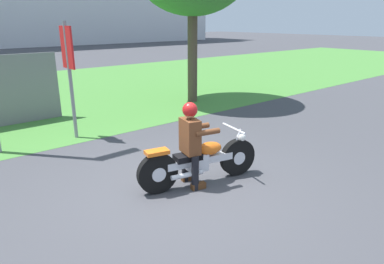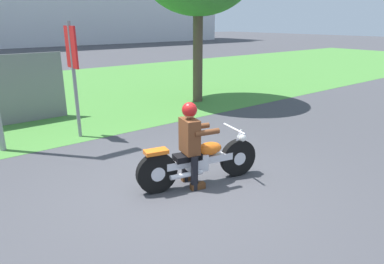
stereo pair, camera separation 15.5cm
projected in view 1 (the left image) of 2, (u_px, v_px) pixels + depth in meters
name	position (u px, v px, depth m)	size (l,w,h in m)	color
ground	(177.00, 188.00, 5.64)	(120.00, 120.00, 0.00)	#424247
grass_verge	(21.00, 97.00, 12.30)	(60.00, 12.00, 0.01)	#478438
motorcycle_lead	(200.00, 161.00, 5.71)	(2.12, 0.78, 0.89)	black
rider_lead	(191.00, 138.00, 5.51)	(0.62, 0.54, 1.41)	black
sign_banner	(69.00, 63.00, 7.57)	(0.08, 0.60, 2.60)	gray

